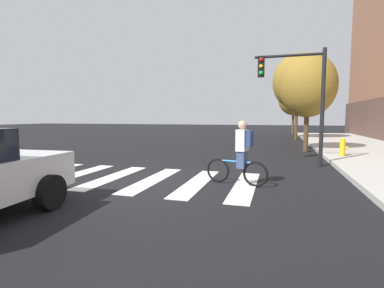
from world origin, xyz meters
The scene contains 8 objects.
ground_plane centered at (0.00, 0.00, 0.00)m, with size 120.00×120.00×0.00m, color black.
crosswalk_stripes centered at (-0.47, 0.00, 0.01)m, with size 7.01×3.41×0.01m.
cyclist centered at (2.63, 0.11, 0.84)m, with size 1.68×0.46×1.69m.
traffic_light_near centered at (4.23, 3.81, 2.86)m, with size 2.47×0.28×4.20m.
fire_hydrant centered at (6.20, 5.97, 0.53)m, with size 0.33×0.22×0.78m.
street_tree_near centered at (4.98, 8.49, 3.38)m, with size 2.82×2.82×5.01m.
street_tree_mid centered at (4.99, 16.82, 4.54)m, with size 3.78×3.78×6.72m.
street_tree_far centered at (5.16, 24.89, 3.79)m, with size 3.16×3.16×5.61m.
Camera 1 is at (3.51, -7.38, 1.78)m, focal length 26.90 mm.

